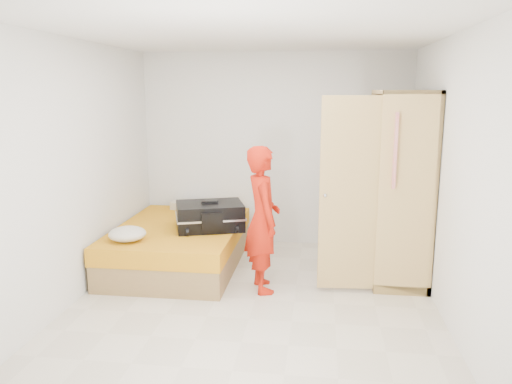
# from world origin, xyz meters

# --- Properties ---
(room) EXTENTS (4.00, 4.02, 2.60)m
(room) POSITION_xyz_m (0.00, 0.00, 1.30)
(room) COLOR beige
(room) RESTS_ON ground
(bed) EXTENTS (1.42, 2.02, 0.50)m
(bed) POSITION_xyz_m (-1.05, 0.90, 0.25)
(bed) COLOR olive
(bed) RESTS_ON ground
(wardrobe) EXTENTS (1.17, 1.23, 2.10)m
(wardrobe) POSITION_xyz_m (1.45, 0.85, 1.00)
(wardrobe) COLOR #E5B96F
(wardrobe) RESTS_ON ground
(person) EXTENTS (0.54, 0.65, 1.55)m
(person) POSITION_xyz_m (0.04, 0.29, 0.77)
(person) COLOR red
(person) RESTS_ON ground
(suitcase) EXTENTS (0.92, 0.78, 0.33)m
(suitcase) POSITION_xyz_m (-0.65, 0.82, 0.65)
(suitcase) COLOR black
(suitcase) RESTS_ON bed
(round_cushion) EXTENTS (0.40, 0.40, 0.15)m
(round_cushion) POSITION_xyz_m (-1.43, 0.23, 0.58)
(round_cushion) COLOR beige
(round_cushion) RESTS_ON bed
(pillow) EXTENTS (0.62, 0.40, 0.11)m
(pillow) POSITION_xyz_m (-1.08, 1.75, 0.55)
(pillow) COLOR beige
(pillow) RESTS_ON bed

